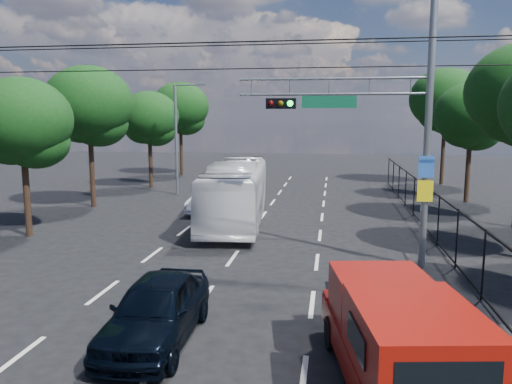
% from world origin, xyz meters
% --- Properties ---
extents(ground, '(120.00, 120.00, 0.00)m').
position_xyz_m(ground, '(0.00, 0.00, 0.00)').
color(ground, black).
rests_on(ground, ground).
extents(lane_markings, '(6.12, 38.00, 0.01)m').
position_xyz_m(lane_markings, '(-0.00, 14.00, 0.01)').
color(lane_markings, beige).
rests_on(lane_markings, ground).
extents(signal_mast, '(6.43, 0.39, 9.50)m').
position_xyz_m(signal_mast, '(5.28, 7.99, 5.24)').
color(signal_mast, slate).
rests_on(signal_mast, ground).
extents(streetlight_left, '(2.09, 0.22, 7.08)m').
position_xyz_m(streetlight_left, '(-6.33, 22.00, 3.94)').
color(streetlight_left, slate).
rests_on(streetlight_left, ground).
extents(utility_wires, '(22.00, 5.04, 0.74)m').
position_xyz_m(utility_wires, '(0.00, 8.83, 7.23)').
color(utility_wires, black).
rests_on(utility_wires, ground).
extents(fence_right, '(0.06, 34.03, 2.00)m').
position_xyz_m(fence_right, '(7.60, 12.17, 1.03)').
color(fence_right, black).
rests_on(fence_right, ground).
extents(tree_right_d, '(4.32, 4.32, 7.02)m').
position_xyz_m(tree_right_d, '(11.42, 22.02, 4.85)').
color(tree_right_d, black).
rests_on(tree_right_d, ground).
extents(tree_right_e, '(5.28, 5.28, 8.58)m').
position_xyz_m(tree_right_e, '(11.62, 30.02, 5.94)').
color(tree_right_e, black).
rests_on(tree_right_e, ground).
extents(tree_left_b, '(4.08, 4.08, 6.63)m').
position_xyz_m(tree_left_b, '(-9.18, 10.02, 4.58)').
color(tree_left_b, black).
rests_on(tree_left_b, ground).
extents(tree_left_c, '(4.80, 4.80, 7.80)m').
position_xyz_m(tree_left_c, '(-9.78, 17.02, 5.40)').
color(tree_left_c, black).
rests_on(tree_left_c, ground).
extents(tree_left_d, '(4.20, 4.20, 6.83)m').
position_xyz_m(tree_left_d, '(-9.38, 25.02, 4.72)').
color(tree_left_d, black).
rests_on(tree_left_d, ground).
extents(tree_left_e, '(4.92, 4.92, 7.99)m').
position_xyz_m(tree_left_e, '(-9.58, 33.02, 5.53)').
color(tree_left_e, black).
rests_on(tree_left_e, ground).
extents(red_pickup, '(2.76, 5.56, 1.98)m').
position_xyz_m(red_pickup, '(4.68, -0.07, 1.06)').
color(red_pickup, black).
rests_on(red_pickup, ground).
extents(navy_hatchback, '(1.82, 4.34, 1.47)m').
position_xyz_m(navy_hatchback, '(-0.37, 1.23, 0.73)').
color(navy_hatchback, black).
rests_on(navy_hatchback, ground).
extents(white_bus, '(3.41, 10.61, 2.90)m').
position_xyz_m(white_bus, '(-1.07, 14.18, 1.45)').
color(white_bus, silver).
rests_on(white_bus, ground).
extents(white_van, '(1.60, 3.99, 1.29)m').
position_xyz_m(white_van, '(-3.00, 16.45, 0.64)').
color(white_van, white).
rests_on(white_van, ground).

